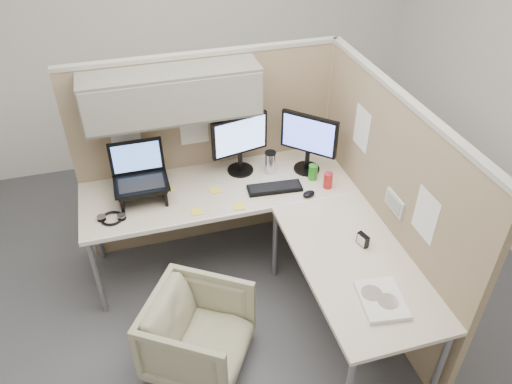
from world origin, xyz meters
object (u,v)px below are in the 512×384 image
object	(u,v)px
office_chair	(198,330)
keyboard	(275,188)
desk	(264,221)
monitor_left	(240,140)

from	to	relation	value
office_chair	keyboard	world-z (taller)	keyboard
office_chair	desk	bearing A→B (deg)	-17.28
office_chair	keyboard	bearing A→B (deg)	-11.57
desk	keyboard	size ratio (longest dim) A/B	5.02
keyboard	office_chair	bearing A→B (deg)	-129.58
desk	office_chair	bearing A→B (deg)	-140.18
keyboard	desk	bearing A→B (deg)	-115.66
desk	monitor_left	distance (m)	0.66
office_chair	monitor_left	size ratio (longest dim) A/B	1.32
monitor_left	keyboard	size ratio (longest dim) A/B	1.17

